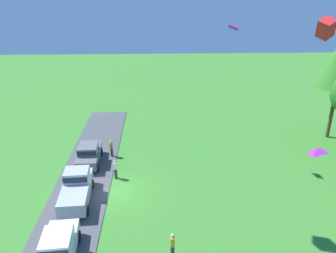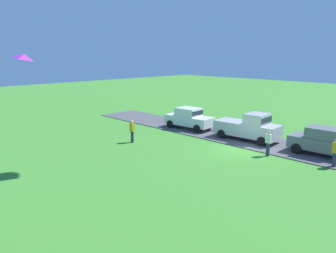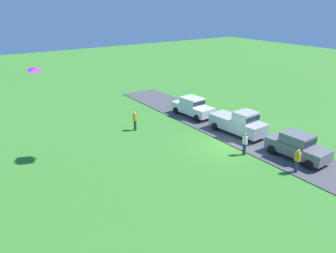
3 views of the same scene
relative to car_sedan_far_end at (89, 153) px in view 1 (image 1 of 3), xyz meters
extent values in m
plane|color=#3D842D|center=(4.62, 2.78, -1.04)|extent=(120.00, 120.00, 0.00)
cube|color=#4C4C51|center=(4.62, 0.09, -1.01)|extent=(36.00, 4.40, 0.06)
cube|color=slate|center=(-0.03, 0.00, -0.24)|extent=(4.46, 1.96, 0.80)
cube|color=slate|center=(0.07, 0.00, 0.51)|extent=(2.06, 1.71, 0.70)
cube|color=#19232D|center=(0.07, 0.00, 0.51)|extent=(2.10, 1.68, 0.38)
cylinder|color=black|center=(-1.50, -0.91, -0.64)|extent=(0.69, 0.26, 0.68)
cylinder|color=black|center=(-1.56, 0.80, -0.64)|extent=(0.69, 0.26, 0.68)
cylinder|color=black|center=(1.49, -0.80, -0.64)|extent=(0.69, 0.26, 0.68)
cylinder|color=black|center=(1.43, 0.91, -0.64)|extent=(0.69, 0.26, 0.68)
cube|color=#B7B7BC|center=(5.75, 0.12, -0.14)|extent=(5.11, 2.22, 1.00)
cube|color=#B7B7BC|center=(4.95, 0.07, 0.76)|extent=(1.61, 1.85, 0.80)
cube|color=#19232D|center=(4.95, 0.07, 0.76)|extent=(1.64, 1.82, 0.44)
cylinder|color=black|center=(4.11, -0.89, -0.64)|extent=(0.69, 0.28, 0.68)
cylinder|color=black|center=(4.00, 0.91, -0.64)|extent=(0.69, 0.28, 0.68)
cylinder|color=black|center=(7.51, -0.67, -0.64)|extent=(0.69, 0.28, 0.68)
cylinder|color=black|center=(7.39, 1.13, -0.64)|extent=(0.69, 0.28, 0.68)
cube|color=white|center=(11.51, 0.36, -0.24)|extent=(4.53, 2.14, 0.80)
cube|color=white|center=(11.61, 0.36, 0.51)|extent=(2.12, 1.79, 0.70)
cube|color=#19232D|center=(11.61, 0.36, 0.51)|extent=(2.16, 1.76, 0.38)
cylinder|color=black|center=(10.08, -0.62, -0.64)|extent=(0.70, 0.29, 0.68)
cylinder|color=black|center=(9.95, 1.09, -0.64)|extent=(0.70, 0.29, 0.68)
cylinder|color=#2D334C|center=(11.50, 6.84, -0.60)|extent=(0.24, 0.24, 0.88)
cube|color=orange|center=(11.50, 6.84, 0.14)|extent=(0.36, 0.22, 0.60)
sphere|color=beige|center=(11.50, 6.84, 0.56)|extent=(0.22, 0.22, 0.22)
cylinder|color=#2D334C|center=(2.57, 2.62, -0.60)|extent=(0.24, 0.24, 0.88)
cube|color=white|center=(2.57, 2.62, 0.14)|extent=(0.36, 0.22, 0.60)
sphere|color=tan|center=(2.57, 2.62, 0.56)|extent=(0.22, 0.22, 0.22)
cylinder|color=#2D334C|center=(-1.30, 1.84, -0.60)|extent=(0.24, 0.24, 0.88)
cube|color=orange|center=(-1.30, 1.84, 0.14)|extent=(0.36, 0.22, 0.60)
sphere|color=beige|center=(-1.30, 1.84, 0.56)|extent=(0.22, 0.22, 0.22)
cylinder|color=brown|center=(-4.87, 24.24, 1.75)|extent=(0.36, 0.36, 5.57)
pyramid|color=purple|center=(10.72, 14.66, 5.39)|extent=(1.35, 1.33, 0.46)
cube|color=red|center=(3.91, 17.51, 11.05)|extent=(1.62, 1.42, 1.67)
pyramid|color=purple|center=(-0.39, 12.35, 10.77)|extent=(1.13, 1.11, 0.64)
camera|label=1|loc=(26.22, 5.96, 13.38)|focal=35.00mm
camera|label=2|loc=(-7.49, 21.78, 5.53)|focal=35.00mm
camera|label=3|loc=(-12.28, 19.77, 9.68)|focal=35.00mm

